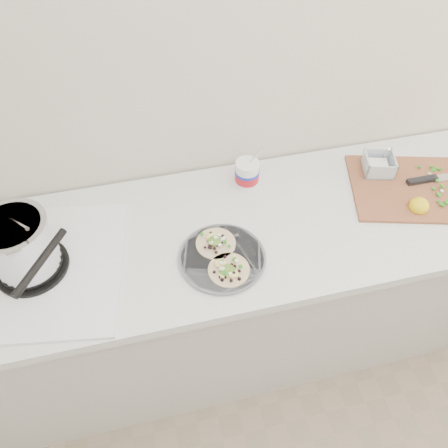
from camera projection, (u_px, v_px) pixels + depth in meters
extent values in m
cube|color=beige|center=(255.00, 74.00, 1.46)|extent=(3.50, 0.05, 2.60)
cube|color=beige|center=(263.00, 288.00, 1.93)|extent=(2.40, 0.62, 0.86)
cube|color=silver|center=(273.00, 225.00, 1.58)|extent=(2.44, 0.66, 0.04)
cube|color=silver|center=(34.00, 269.00, 1.42)|extent=(0.65, 0.61, 0.01)
cylinder|color=black|center=(32.00, 266.00, 1.41)|extent=(0.23, 0.23, 0.01)
torus|color=black|center=(31.00, 263.00, 1.40)|extent=(0.20, 0.20, 0.02)
cylinder|color=silver|center=(19.00, 244.00, 1.32)|extent=(0.20, 0.20, 0.18)
cylinder|color=#58595F|center=(222.00, 258.00, 1.45)|extent=(0.28, 0.28, 0.01)
cylinder|color=#58595F|center=(222.00, 257.00, 1.45)|extent=(0.29, 0.29, 0.00)
cylinder|color=white|center=(247.00, 174.00, 1.65)|extent=(0.09, 0.09, 0.11)
cylinder|color=red|center=(247.00, 175.00, 1.65)|extent=(0.09, 0.09, 0.04)
cylinder|color=#192D99|center=(247.00, 171.00, 1.64)|extent=(0.09, 0.09, 0.01)
cube|color=brown|center=(419.00, 188.00, 1.67)|extent=(0.59, 0.48, 0.01)
cube|color=white|center=(378.00, 167.00, 1.71)|extent=(0.07, 0.07, 0.03)
ellipsoid|color=yellow|center=(420.00, 205.00, 1.58)|extent=(0.07, 0.07, 0.06)
cube|color=black|center=(422.00, 180.00, 1.67)|extent=(0.12, 0.03, 0.02)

